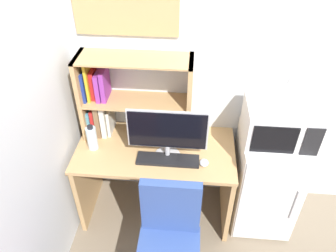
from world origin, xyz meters
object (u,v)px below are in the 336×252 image
water_bottle (92,138)px  wall_corkboard (125,4)px  monitor (167,132)px  desk_fan (297,89)px  desk_chair (169,250)px  keyboard (168,160)px  mini_fridge (265,180)px  computer_mouse (204,163)px  microwave (280,123)px  hutch_bookshelf (119,97)px

water_bottle → wall_corkboard: bearing=51.7°
monitor → desk_fan: desk_fan is taller
water_bottle → desk_chair: size_ratio=0.23×
keyboard → mini_fridge: size_ratio=0.52×
monitor → wall_corkboard: 0.90m
desk_fan → desk_chair: 1.35m
computer_mouse → desk_fan: desk_fan is taller
desk_fan → wall_corkboard: bearing=166.6°
computer_mouse → wall_corkboard: size_ratio=0.11×
monitor → water_bottle: size_ratio=2.70×
mini_fridge → wall_corkboard: wall_corkboard is taller
monitor → water_bottle: (-0.57, 0.04, -0.13)m
keyboard → mini_fridge: 0.85m
keyboard → microwave: microwave is taller
hutch_bookshelf → microwave: 1.18m
computer_mouse → microwave: bearing=18.1°
wall_corkboard → desk_fan: bearing=-13.4°
mini_fridge → desk_fan: (0.05, -0.00, 0.87)m
hutch_bookshelf → water_bottle: 0.37m
water_bottle → mini_fridge: 1.41m
monitor → desk_fan: (0.83, 0.10, 0.34)m
hutch_bookshelf → keyboard: hutch_bookshelf is taller
hutch_bookshelf → desk_fan: size_ratio=3.28×
monitor → computer_mouse: size_ratio=7.12×
desk_chair → wall_corkboard: size_ratio=1.31×
desk_fan → keyboard: bearing=-169.7°
monitor → mini_fridge: (0.78, 0.10, -0.52)m
computer_mouse → mini_fridge: mini_fridge is taller
monitor → desk_fan: bearing=6.8°
microwave → desk_fan: 0.29m
computer_mouse → desk_fan: (0.56, 0.16, 0.55)m
monitor → mini_fridge: bearing=7.4°
keyboard → desk_fan: bearing=10.3°
monitor → keyboard: monitor is taller
microwave → monitor: bearing=-172.4°
hutch_bookshelf → desk_fan: bearing=-7.3°
water_bottle → mini_fridge: bearing=2.6°
computer_mouse → desk_fan: bearing=16.1°
computer_mouse → mini_fridge: (0.51, 0.16, -0.31)m
monitor → keyboard: size_ratio=1.26×
wall_corkboard → monitor: bearing=-50.1°
wall_corkboard → water_bottle: bearing=-128.3°
water_bottle → desk_chair: (0.63, -0.62, -0.42)m
hutch_bookshelf → wall_corkboard: size_ratio=1.16×
mini_fridge → monitor: bearing=-172.6°
mini_fridge → wall_corkboard: bearing=166.1°
wall_corkboard → keyboard: bearing=-53.0°
mini_fridge → computer_mouse: bearing=-162.2°
keyboard → microwave: (0.77, 0.16, 0.27)m
water_bottle → wall_corkboard: wall_corkboard is taller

